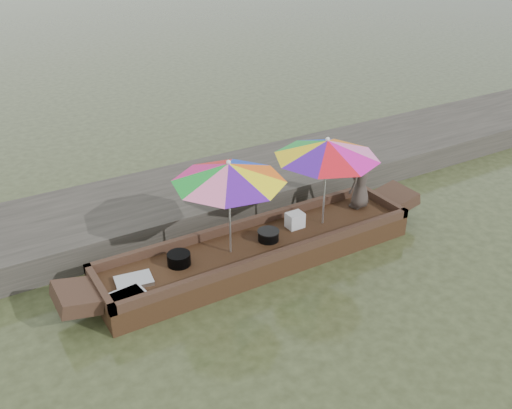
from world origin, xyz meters
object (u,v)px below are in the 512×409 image
cooking_pot (179,259)px  umbrella_stern (325,182)px  tray_crayfish (126,297)px  supply_bag (295,220)px  boat_hull (259,252)px  charcoal_grill (268,236)px  umbrella_bow (230,208)px  tray_scallop (134,281)px  vendor (361,181)px

cooking_pot → umbrella_stern: umbrella_stern is taller
tray_crayfish → supply_bag: 3.15m
boat_hull → umbrella_stern: bearing=0.0°
supply_bag → umbrella_stern: size_ratio=0.16×
charcoal_grill → umbrella_bow: bearing=180.0°
charcoal_grill → tray_scallop: bearing=-179.9°
supply_bag → vendor: (1.40, 0.03, 0.38)m
tray_scallop → umbrella_stern: (3.37, 0.00, 0.74)m
boat_hull → umbrella_bow: bearing=180.0°
boat_hull → supply_bag: 0.85m
supply_bag → vendor: bearing=1.1°
supply_bag → umbrella_bow: (-1.30, -0.13, 0.65)m
cooking_pot → charcoal_grill: bearing=-3.6°
boat_hull → umbrella_stern: size_ratio=3.07×
tray_scallop → umbrella_bow: bearing=0.2°
cooking_pot → supply_bag: 2.13m
boat_hull → vendor: size_ratio=5.19×
tray_scallop → supply_bag: 2.89m
tray_scallop → vendor: vendor is taller
umbrella_stern → charcoal_grill: bearing=-180.0°
boat_hull → umbrella_bow: 1.08m
boat_hull → cooking_pot: cooking_pot is taller
boat_hull → tray_crayfish: 2.37m
tray_crayfish → tray_scallop: (0.23, 0.34, -0.01)m
boat_hull → vendor: vendor is taller
cooking_pot → vendor: size_ratio=0.35×
boat_hull → supply_bag: supply_bag is taller
tray_crayfish → supply_bag: (3.11, 0.48, 0.09)m
tray_scallop → supply_bag: size_ratio=1.87×
charcoal_grill → boat_hull: bearing=179.8°
supply_bag → tray_scallop: bearing=-177.3°
umbrella_bow → umbrella_stern: bearing=0.0°
tray_crayfish → vendor: vendor is taller
umbrella_bow → boat_hull: bearing=0.0°
vendor → umbrella_stern: umbrella_stern is taller
tray_crayfish → umbrella_bow: bearing=10.7°
tray_crayfish → charcoal_grill: (2.51, 0.34, 0.03)m
cooking_pot → tray_crayfish: size_ratio=0.67×
charcoal_grill → supply_bag: size_ratio=1.20×
tray_crayfish → umbrella_stern: umbrella_stern is taller
boat_hull → vendor: (2.18, 0.16, 0.68)m
cooking_pot → umbrella_stern: (2.61, -0.09, 0.68)m
cooking_pot → supply_bag: size_ratio=1.26×
charcoal_grill → umbrella_bow: (-0.69, 0.00, 0.70)m
umbrella_bow → supply_bag: bearing=5.8°
tray_scallop → vendor: 4.32m
tray_scallop → cooking_pot: bearing=7.6°
umbrella_bow → umbrella_stern: 1.78m
tray_scallop → umbrella_bow: size_ratio=0.31×
charcoal_grill → umbrella_bow: size_ratio=0.20×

